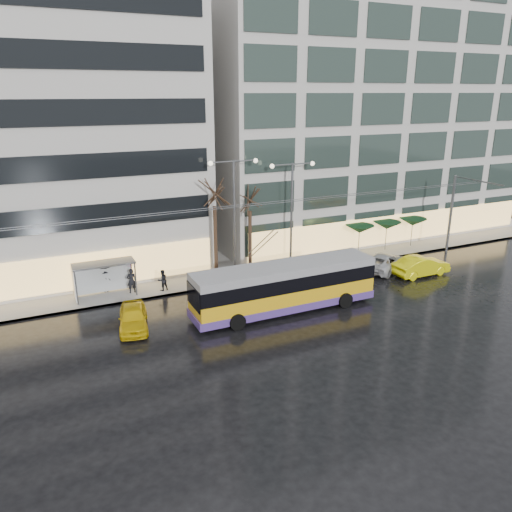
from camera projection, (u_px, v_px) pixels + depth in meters
ground at (274, 339)px, 29.57m from camera, size 140.00×140.00×0.00m
sidewalk at (221, 263)px, 42.40m from camera, size 80.00×10.00×0.15m
kerb at (244, 282)px, 38.14m from camera, size 80.00×0.10×0.15m
building_right at (359, 105)px, 49.57m from camera, size 32.00×14.00×25.00m
trolleybus at (285, 288)px, 32.93m from camera, size 12.64×4.94×5.85m
catenary at (237, 235)px, 35.47m from camera, size 42.24×5.12×7.00m
bus_shelter at (98, 272)px, 34.80m from camera, size 4.20×1.60×2.51m
street_lamp_near at (234, 202)px, 37.79m from camera, size 3.96×0.36×9.03m
street_lamp_far at (292, 200)px, 39.88m from camera, size 3.96×0.36×8.53m
tree_a at (214, 189)px, 37.02m from camera, size 3.20×3.20×8.40m
tree_b at (250, 194)px, 38.61m from camera, size 3.20×3.20×7.70m
parasol_a at (360, 229)px, 43.88m from camera, size 2.50×2.50×2.65m
parasol_b at (387, 225)px, 45.08m from camera, size 2.50×2.50×2.65m
parasol_c at (413, 222)px, 46.28m from camera, size 2.50×2.50×2.65m
taxi_a at (133, 317)px, 30.71m from camera, size 2.49×4.50×1.45m
taxi_b at (421, 266)px, 39.58m from camera, size 4.81×1.74×1.58m
sedan_silver at (384, 262)px, 40.80m from camera, size 5.46×4.47×1.38m
pedestrian_a at (131, 274)px, 35.56m from camera, size 0.98×1.00×2.19m
pedestrian_b at (162, 280)px, 36.18m from camera, size 0.90×0.78×1.57m
pedestrian_c at (105, 277)px, 35.83m from camera, size 1.25×1.00×2.11m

